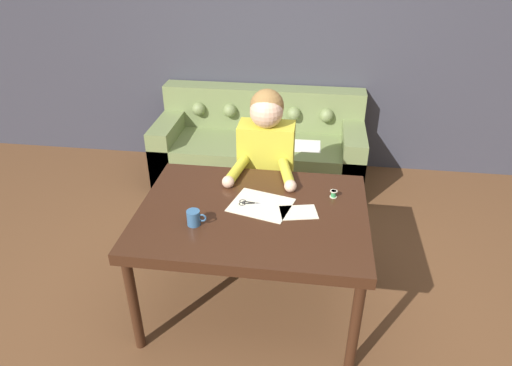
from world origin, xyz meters
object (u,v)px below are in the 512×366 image
couch (260,149)px  person (266,169)px  mug (194,218)px  scissors (250,203)px  dining_table (252,220)px  thread_spool (334,194)px

couch → person: size_ratio=1.55×
couch → mug: (-0.13, -1.88, 0.48)m
scissors → dining_table: bearing=-73.5°
couch → mug: 1.95m
dining_table → person: size_ratio=1.09×
scissors → thread_spool: thread_spool is taller
dining_table → couch: couch is taller
dining_table → mug: (-0.31, -0.19, 0.11)m
person → scissors: 0.61m
person → thread_spool: (0.48, -0.46, 0.10)m
couch → thread_spool: 1.68m
mug → scissors: bearing=42.4°
mug → person: bearing=70.3°
dining_table → thread_spool: size_ratio=30.24×
person → mug: size_ratio=11.03×
scissors → mug: mug is taller
mug → couch: bearing=85.9°
person → scissors: bearing=-92.3°
couch → scissors: bearing=-84.7°
scissors → couch: bearing=95.3°
couch → person: bearing=-80.3°
dining_table → person: (0.00, 0.68, -0.01)m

